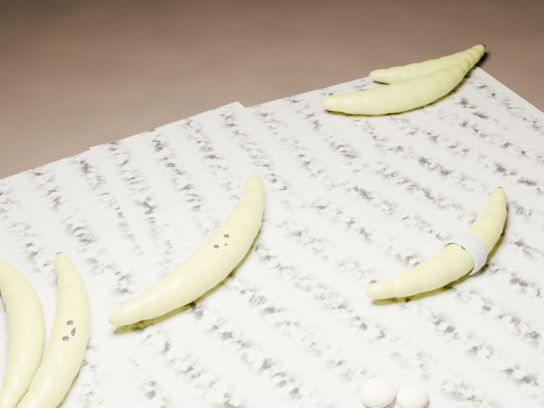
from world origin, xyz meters
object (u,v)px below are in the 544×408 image
banana_taped (465,251)px  banana_upper_b (439,68)px  banana_center (220,252)px  banana_upper_a (412,91)px  banana_left_a (67,340)px  banana_left_b (26,319)px

banana_taped → banana_upper_b: (0.21, 0.30, -0.00)m
banana_center → banana_upper_a: same height
banana_center → banana_upper_b: (0.42, 0.19, -0.00)m
banana_upper_a → banana_taped: bearing=-115.1°
banana_upper_b → banana_left_a: bearing=-155.0°
banana_left_b → banana_taped: size_ratio=0.86×
banana_left_b → banana_taped: bearing=-96.3°
banana_left_b → banana_center: (0.19, -0.01, 0.00)m
banana_center → banana_taped: 0.24m
banana_center → banana_upper_b: bearing=-5.8°
banana_left_b → banana_center: bearing=-82.0°
banana_left_a → banana_left_b: (-0.03, 0.04, -0.00)m
banana_taped → banana_left_a: bearing=153.3°
banana_center → banana_taped: size_ratio=1.09×
banana_left_a → banana_center: bearing=-48.7°
banana_left_b → banana_taped: (0.40, -0.12, 0.00)m
banana_left_b → banana_upper_a: 0.56m
banana_taped → banana_upper_b: size_ratio=1.24×
banana_left_b → banana_upper_a: size_ratio=0.84×
banana_center → banana_upper_a: bearing=-6.1°
banana_left_b → banana_upper_b: size_ratio=1.06×
banana_upper_b → banana_center: bearing=-151.7°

